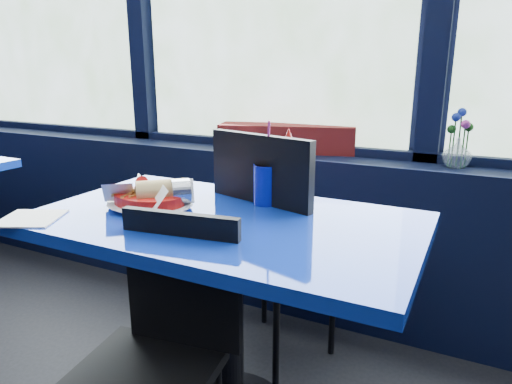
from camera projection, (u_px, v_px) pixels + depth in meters
The scene contains 10 objects.
window_sill at pixel (259, 226), 2.39m from camera, with size 5.00×0.26×0.80m, color black.
near_table at pixel (224, 271), 1.46m from camera, with size 1.20×0.70×0.75m.
chair_near_front at pixel (159, 342), 1.26m from camera, with size 0.42×0.42×0.82m.
chair_near_back at pixel (266, 239), 1.74m from camera, with size 0.54×0.55×0.98m.
planter_box at pixel (287, 138), 2.23m from camera, with size 0.66×0.16×0.13m, color maroon.
flower_vase at pixel (458, 150), 1.87m from camera, with size 0.14×0.15×0.24m.
food_basket at pixel (151, 197), 1.50m from camera, with size 0.32×0.32×0.10m.
ketchup_bottle at pixel (288, 168), 1.59m from camera, with size 0.07×0.07×0.25m.
soda_cup at pixel (266, 183), 1.54m from camera, with size 0.09×0.09×0.29m.
napkin at pixel (31, 218), 1.40m from camera, with size 0.17×0.17×0.00m, color white.
Camera 1 is at (0.99, 0.84, 1.20)m, focal length 32.00 mm.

